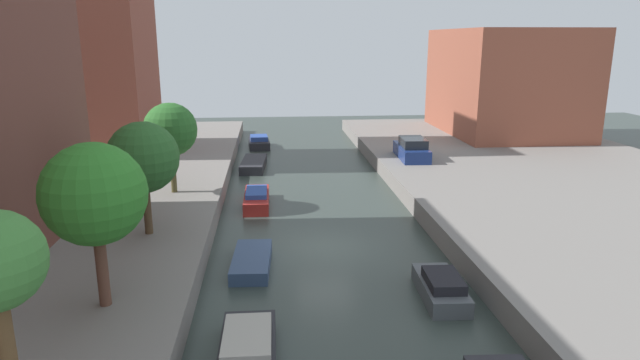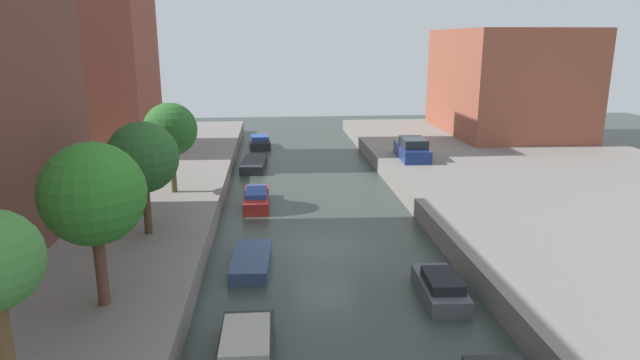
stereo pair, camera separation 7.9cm
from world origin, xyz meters
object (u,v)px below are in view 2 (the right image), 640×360
at_px(apartment_tower_far, 70,1).
at_px(street_tree_3, 170,130).
at_px(low_block_right, 506,82).
at_px(moored_boat_left_4, 254,164).
at_px(moored_boat_left_1, 246,353).
at_px(moored_boat_right_2, 440,288).
at_px(street_tree_2, 143,158).
at_px(parked_car, 412,150).
at_px(street_tree_1, 93,195).
at_px(moored_boat_left_5, 260,142).
at_px(moored_boat_left_2, 251,261).
at_px(moored_boat_left_3, 257,199).

height_order(apartment_tower_far, street_tree_3, apartment_tower_far).
xyz_separation_m(apartment_tower_far, low_block_right, (34.00, 4.68, -6.12)).
distance_m(apartment_tower_far, moored_boat_left_4, 17.05).
bearing_deg(street_tree_3, moored_boat_left_1, -73.65).
relative_size(moored_boat_left_4, moored_boat_right_2, 1.37).
distance_m(street_tree_2, parked_car, 20.26).
xyz_separation_m(street_tree_1, moored_boat_left_5, (4.22, 29.90, -4.08)).
xyz_separation_m(street_tree_3, moored_boat_left_2, (4.31, -8.11, -4.08)).
bearing_deg(moored_boat_left_1, parked_car, 64.81).
bearing_deg(moored_boat_left_2, street_tree_3, 118.00).
bearing_deg(street_tree_2, street_tree_1, -90.00).
bearing_deg(parked_car, low_block_right, 43.24).
distance_m(apartment_tower_far, parked_car, 25.88).
bearing_deg(moored_boat_left_1, low_block_right, 56.75).
relative_size(parked_car, moored_boat_right_2, 1.33).
height_order(street_tree_3, moored_boat_right_2, street_tree_3).
height_order(street_tree_3, moored_boat_left_1, street_tree_3).
xyz_separation_m(street_tree_1, parked_car, (14.79, 19.99, -2.90)).
bearing_deg(moored_boat_left_4, street_tree_1, -100.09).
relative_size(street_tree_1, moored_boat_left_4, 1.09).
relative_size(low_block_right, moored_boat_right_2, 4.02).
bearing_deg(street_tree_2, apartment_tower_far, 114.18).
bearing_deg(moored_boat_left_5, moored_boat_left_4, -91.96).
relative_size(moored_boat_left_2, moored_boat_right_2, 1.08).
height_order(street_tree_1, parked_car, street_tree_1).
bearing_deg(moored_boat_left_5, moored_boat_right_2, -76.47).
bearing_deg(street_tree_3, moored_boat_left_2, -62.00).
bearing_deg(low_block_right, street_tree_2, -137.12).
xyz_separation_m(moored_boat_left_2, moored_boat_left_3, (0.03, 8.44, 0.14)).
distance_m(parked_car, moored_boat_right_2, 18.99).
height_order(street_tree_1, moored_boat_left_4, street_tree_1).
relative_size(low_block_right, street_tree_2, 2.90).
height_order(moored_boat_left_1, moored_boat_left_5, moored_boat_left_5).
relative_size(moored_boat_left_3, moored_boat_right_2, 1.19).
height_order(street_tree_2, parked_car, street_tree_2).
relative_size(street_tree_2, moored_boat_left_4, 1.02).
height_order(street_tree_2, moored_boat_left_1, street_tree_2).
distance_m(low_block_right, moored_boat_right_2, 32.44).
xyz_separation_m(street_tree_3, moored_boat_left_4, (3.95, 9.39, -4.04)).
xyz_separation_m(apartment_tower_far, parked_car, (23.31, -5.38, -9.89)).
distance_m(moored_boat_left_2, moored_boat_left_3, 8.44).
bearing_deg(moored_boat_left_3, moored_boat_left_2, -90.23).
bearing_deg(street_tree_3, moored_boat_left_4, 67.17).
distance_m(low_block_right, street_tree_3, 30.76).
distance_m(parked_car, moored_boat_left_4, 11.14).
xyz_separation_m(low_block_right, street_tree_3, (-25.48, -17.21, -1.03)).
bearing_deg(moored_boat_left_1, moored_boat_left_5, 90.30).
height_order(moored_boat_left_3, moored_boat_left_4, moored_boat_left_3).
distance_m(apartment_tower_far, street_tree_3, 16.76).
relative_size(street_tree_2, moored_boat_left_1, 1.11).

